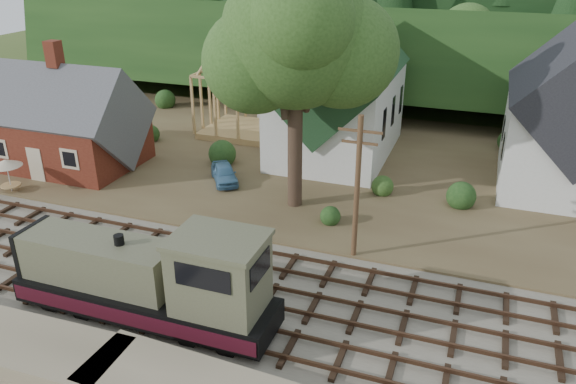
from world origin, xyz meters
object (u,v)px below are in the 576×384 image
(car_blue, at_px, (224,173))
(car_green, at_px, (3,143))
(locomotive, at_px, (152,281))
(patio_set, at_px, (6,164))

(car_blue, bearing_deg, car_green, 145.34)
(locomotive, bearing_deg, car_green, 147.72)
(car_blue, distance_m, patio_set, 14.20)
(locomotive, height_order, car_green, locomotive)
(car_blue, xyz_separation_m, car_green, (-19.43, -0.10, -0.09))
(car_blue, relative_size, car_green, 1.13)
(locomotive, bearing_deg, car_blue, 104.20)
(car_green, bearing_deg, car_blue, -102.95)
(patio_set, bearing_deg, car_green, 137.68)
(car_blue, relative_size, patio_set, 1.67)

